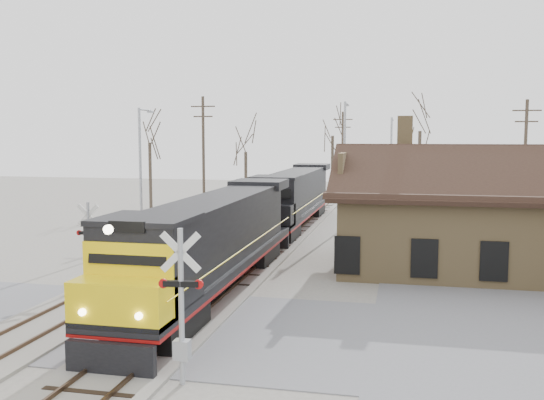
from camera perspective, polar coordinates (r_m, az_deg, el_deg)
The scene contains 19 objects.
ground at distance 22.56m, azimuth -9.32°, elevation -11.69°, with size 140.00×140.00×0.00m, color gray.
road at distance 22.55m, azimuth -9.32°, elevation -11.65°, with size 60.00×9.00×0.03m, color slate.
track_main at distance 36.48m, azimuth -0.56°, elevation -4.64°, with size 3.40×90.00×0.24m.
track_siding at distance 37.73m, azimuth -7.25°, elevation -4.32°, with size 3.40×90.00×0.24m.
depot at distance 32.48m, azimuth 19.27°, elevation -2.13°, with size 15.20×9.31×7.90m.
locomotive_lead at distance 26.07m, azimuth -5.79°, elevation -4.06°, with size 2.92×19.54×4.34m.
locomotive_trailing at distance 45.14m, azimuth 2.08°, elevation 0.27°, with size 2.92×19.54×4.10m.
crossbuck_near at distance 17.02m, azimuth -8.52°, elevation -10.45°, with size 1.25×0.33×4.37m.
crossbuck_far at distance 28.20m, azimuth -16.83°, elevation -4.39°, with size 1.12×0.29×3.93m.
streetlight_a at distance 38.96m, azimuth -12.19°, elevation 2.96°, with size 0.25×2.04×8.57m.
streetlight_b at distance 44.69m, azimuth 6.85°, elevation 3.92°, with size 0.25×2.04×9.30m.
streetlight_c at distance 54.28m, azimuth 11.13°, elevation 3.75°, with size 0.25×2.04×8.42m.
utility_pole_a at distance 49.29m, azimuth -6.47°, elevation 4.14°, with size 2.00×0.24×9.97m.
utility_pole_b at distance 63.43m, azimuth 6.64°, elevation 4.26°, with size 2.00×0.24×9.30m.
utility_pole_c at distance 48.02m, azimuth 22.69°, elevation 3.35°, with size 2.00×0.24×9.46m.
tree_a at distance 57.69m, azimuth -11.46°, elevation 6.32°, with size 4.13×4.13×10.12m.
tree_b at distance 60.55m, azimuth -2.50°, elevation 5.34°, with size 3.48×3.48×8.53m.
tree_c at distance 66.57m, azimuth 5.74°, elevation 7.01°, with size 4.56×4.56×11.16m.
tree_d at distance 60.17m, azimuth 13.79°, elevation 7.47°, with size 4.86×4.86×11.91m.
Camera 1 is at (8.05, -19.92, 6.86)m, focal length 40.00 mm.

